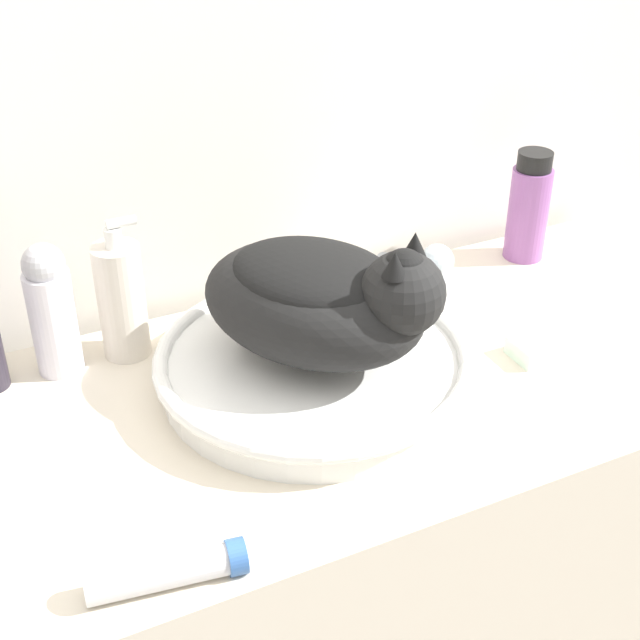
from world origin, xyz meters
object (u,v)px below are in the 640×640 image
Objects in this scene: cat at (323,296)px; faucet at (429,275)px; cream_tube at (170,572)px; soap_bar at (538,348)px; soap_pump_bottle at (121,299)px; mouthwash_bottle at (529,208)px; lotion_bottle_white at (51,309)px.

cat is 2.57× the size of faucet.
cream_tube is at bearing -85.73° from cat.
cat reaches higher than soap_bar.
faucet is 0.18m from soap_bar.
faucet is 0.94× the size of cream_tube.
soap_pump_bottle is 0.42m from cream_tube.
cat is at bearing 2.50° from faucet.
soap_bar is at bearing 41.69° from cat.
faucet is at bearing -12.39° from soap_pump_bottle.
soap_pump_bottle is at bearing 80.32° from cream_tube.
soap_pump_bottle is at bearing -180.00° from mouthwash_bottle.
lotion_bottle_white reaches higher than faucet.
faucet is at bearing 77.55° from cat.
cat reaches higher than faucet.
faucet is 0.83× the size of mouthwash_bottle.
cream_tube is at bearing -163.42° from soap_bar.
mouthwash_bottle is 0.64m from soap_pump_bottle.
mouthwash_bottle is 2.50× the size of soap_bar.
faucet is (0.21, 0.09, -0.07)m from cat.
cat is 0.27m from soap_pump_bottle.
soap_bar is (0.28, -0.06, -0.12)m from cat.
cat is 2.10× the size of lotion_bottle_white.
lotion_bottle_white reaches higher than soap_bar.
soap_bar is (0.55, 0.17, -0.00)m from cream_tube.
lotion_bottle_white is 0.09m from soap_pump_bottle.
cream_tube is 0.58m from soap_bar.
faucet reaches higher than cream_tube.
faucet is 0.25m from mouthwash_bottle.
soap_bar is at bearing -122.76° from mouthwash_bottle.
cream_tube is (-0.07, -0.41, -0.07)m from soap_pump_bottle.
cat is 2.14× the size of mouthwash_bottle.
soap_bar is (0.57, -0.24, -0.08)m from lotion_bottle_white.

